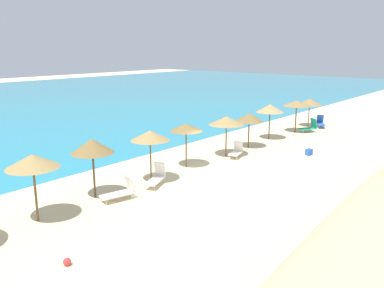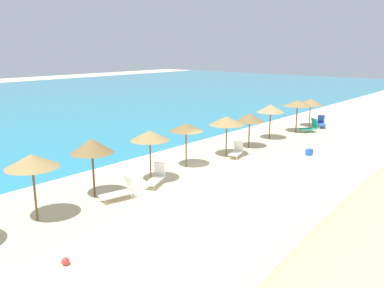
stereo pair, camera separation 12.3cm
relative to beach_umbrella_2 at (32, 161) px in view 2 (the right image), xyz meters
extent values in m
plane|color=beige|center=(9.86, -1.72, -2.53)|extent=(160.00, 160.00, 0.00)
cylinder|color=brown|center=(0.00, 0.00, -1.33)|extent=(0.09, 0.09, 2.42)
cone|color=#9E7F4C|center=(0.00, 0.00, 0.01)|extent=(2.13, 2.13, 0.56)
cylinder|color=brown|center=(3.16, 0.39, -1.37)|extent=(0.10, 0.10, 2.32)
cone|color=olive|center=(3.16, 0.39, -0.02)|extent=(2.01, 2.01, 0.68)
cylinder|color=brown|center=(6.42, -0.08, -1.33)|extent=(0.08, 0.08, 2.42)
cone|color=#9E7F4C|center=(6.42, -0.08, -0.01)|extent=(2.04, 2.04, 0.52)
cylinder|color=brown|center=(9.73, 0.33, -1.37)|extent=(0.08, 0.08, 2.33)
cone|color=olive|center=(9.73, 0.33, -0.12)|extent=(1.95, 1.95, 0.46)
cylinder|color=brown|center=(13.26, -0.06, -1.41)|extent=(0.09, 0.09, 2.24)
cone|color=#9E7F4C|center=(13.26, -0.06, -0.17)|extent=(2.29, 2.29, 0.55)
cylinder|color=brown|center=(16.21, 0.07, -1.52)|extent=(0.09, 0.09, 2.02)
cone|color=olive|center=(16.21, 0.07, -0.36)|extent=(2.03, 2.03, 0.60)
cylinder|color=brown|center=(19.57, 0.31, -1.41)|extent=(0.09, 0.09, 2.25)
cone|color=tan|center=(19.57, 0.31, -0.13)|extent=(2.14, 2.14, 0.61)
cylinder|color=brown|center=(23.26, -0.10, -1.35)|extent=(0.10, 0.10, 2.36)
cone|color=olive|center=(23.26, -0.10, -0.09)|extent=(2.33, 2.33, 0.46)
cylinder|color=brown|center=(26.39, 0.15, -1.49)|extent=(0.08, 0.08, 2.09)
cone|color=olive|center=(26.39, 0.15, -0.30)|extent=(2.16, 2.16, 0.58)
cube|color=blue|center=(26.56, -0.96, -2.22)|extent=(1.67, 1.29, 0.07)
cube|color=blue|center=(27.22, -0.59, -1.86)|extent=(0.48, 0.62, 0.71)
cylinder|color=silver|center=(25.85, -1.07, -2.40)|extent=(0.04, 0.04, 0.28)
cylinder|color=silver|center=(26.10, -1.51, -2.40)|extent=(0.04, 0.04, 0.28)
cylinder|color=silver|center=(27.03, -0.41, -2.40)|extent=(0.04, 0.04, 0.28)
cylinder|color=silver|center=(27.27, -0.85, -2.40)|extent=(0.04, 0.04, 0.28)
cube|color=white|center=(6.07, -0.71, -2.23)|extent=(1.65, 1.15, 0.07)
cube|color=white|center=(6.75, -0.41, -1.84)|extent=(0.41, 0.61, 0.78)
cylinder|color=silver|center=(5.37, -0.75, -2.40)|extent=(0.04, 0.04, 0.27)
cylinder|color=silver|center=(5.56, -1.19, -2.40)|extent=(0.04, 0.04, 0.27)
cylinder|color=silver|center=(6.58, -0.22, -2.40)|extent=(0.04, 0.04, 0.27)
cylinder|color=silver|center=(6.77, -0.67, -2.40)|extent=(0.04, 0.04, 0.27)
cube|color=#199972|center=(23.81, -0.90, -2.21)|extent=(1.54, 1.26, 0.07)
cube|color=#199972|center=(24.38, -1.22, -1.79)|extent=(0.56, 0.72, 0.84)
cylinder|color=silver|center=(23.43, -0.37, -2.39)|extent=(0.04, 0.04, 0.29)
cylinder|color=silver|center=(23.16, -0.87, -2.39)|extent=(0.04, 0.04, 0.29)
cylinder|color=silver|center=(24.46, -0.93, -2.39)|extent=(0.04, 0.04, 0.29)
cylinder|color=silver|center=(24.19, -1.44, -2.39)|extent=(0.04, 0.04, 0.29)
cube|color=white|center=(13.26, -0.82, -2.23)|extent=(1.34, 0.91, 0.07)
cube|color=white|center=(13.81, -0.66, -1.89)|extent=(0.35, 0.63, 0.68)
cylinder|color=silver|center=(12.69, -0.71, -2.40)|extent=(0.04, 0.04, 0.27)
cylinder|color=silver|center=(12.83, -1.20, -2.40)|extent=(0.04, 0.04, 0.27)
cylinder|color=silver|center=(13.69, -0.43, -2.40)|extent=(0.04, 0.04, 0.27)
cylinder|color=silver|center=(13.84, -0.92, -2.40)|extent=(0.04, 0.04, 0.27)
cube|color=white|center=(3.51, -0.76, -2.23)|extent=(1.61, 0.95, 0.07)
cube|color=white|center=(4.21, -0.93, -1.83)|extent=(0.44, 0.68, 0.78)
cylinder|color=silver|center=(2.95, -0.36, -2.40)|extent=(0.04, 0.04, 0.27)
cylinder|color=silver|center=(2.83, -0.87, -2.40)|extent=(0.04, 0.04, 0.27)
cylinder|color=silver|center=(4.20, -0.65, -2.40)|extent=(0.04, 0.04, 0.27)
cylinder|color=silver|center=(4.07, -1.17, -2.40)|extent=(0.04, 0.04, 0.27)
sphere|color=red|center=(-1.24, -3.98, -2.40)|extent=(0.26, 0.26, 0.26)
cube|color=blue|center=(16.96, -4.14, -2.33)|extent=(0.49, 0.36, 0.41)
camera|label=1|loc=(-7.74, -14.72, 4.40)|focal=37.73mm
camera|label=2|loc=(-7.66, -14.82, 4.40)|focal=37.73mm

